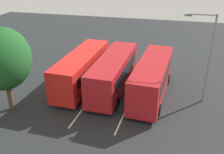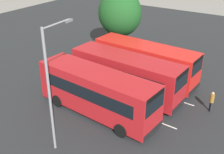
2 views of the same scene
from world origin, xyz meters
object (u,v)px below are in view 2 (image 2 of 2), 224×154
at_px(bus_far_left, 97,92).
at_px(street_lamp, 51,83).
at_px(bus_center_left, 126,74).
at_px(pedestrian, 212,100).
at_px(depot_tree, 120,13).
at_px(bus_center_right, 146,62).

height_order(bus_far_left, street_lamp, street_lamp).
xyz_separation_m(bus_center_left, pedestrian, (6.71, 1.20, -0.86)).
distance_m(bus_far_left, bus_center_left, 3.68).
height_order(bus_far_left, depot_tree, depot_tree).
bearing_deg(pedestrian, bus_far_left, -9.81).
relative_size(bus_center_left, street_lamp, 1.24).
relative_size(pedestrian, street_lamp, 0.21).
bearing_deg(bus_far_left, street_lamp, -85.06).
bearing_deg(bus_far_left, depot_tree, 119.16).
distance_m(bus_center_right, depot_tree, 7.60).
xyz_separation_m(street_lamp, depot_tree, (-5.17, 15.68, 0.07)).
xyz_separation_m(bus_center_right, street_lamp, (-0.36, -11.23, 2.65)).
bearing_deg(bus_far_left, bus_center_left, 90.51).
height_order(bus_center_right, depot_tree, depot_tree).
height_order(bus_center_right, street_lamp, street_lamp).
bearing_deg(street_lamp, pedestrian, -40.23).
bearing_deg(bus_center_left, street_lamp, -88.80).
xyz_separation_m(bus_far_left, pedestrian, (6.98, 4.87, -0.86)).
xyz_separation_m(bus_center_right, depot_tree, (-5.53, 4.45, 2.72)).
relative_size(bus_far_left, pedestrian, 5.83).
relative_size(bus_center_right, pedestrian, 5.80).
bearing_deg(depot_tree, bus_far_left, -65.50).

